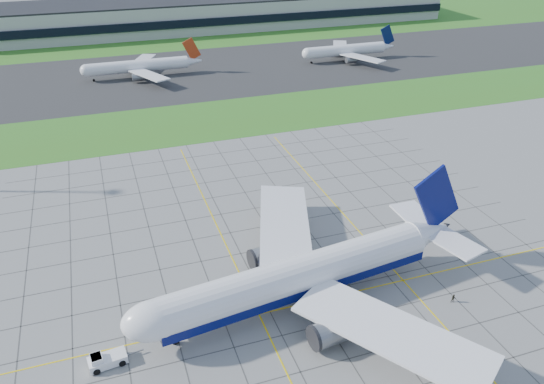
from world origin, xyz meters
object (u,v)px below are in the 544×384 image
object	(u,v)px
crew_near	(136,334)
distant_jet_2	(347,50)
distant_jet_1	(140,66)
crew_far	(454,299)
airliner	(300,276)
pushback_tug	(106,360)

from	to	relation	value
crew_near	distant_jet_2	distance (m)	178.45
distant_jet_2	distant_jet_1	bearing A→B (deg)	177.64
distant_jet_1	crew_far	bearing A→B (deg)	-77.30
airliner	distant_jet_2	xyz separation A→B (m)	(79.04, 143.03, -1.08)
crew_near	distant_jet_1	distance (m)	147.55
airliner	distant_jet_2	distance (m)	163.42
pushback_tug	crew_far	bearing A→B (deg)	-12.47
crew_far	distant_jet_2	world-z (taller)	distant_jet_2
crew_far	distant_jet_1	distance (m)	159.56
crew_near	airliner	bearing A→B (deg)	-74.26
distant_jet_1	distant_jet_2	world-z (taller)	same
distant_jet_2	pushback_tug	bearing A→B (deg)	-127.31
pushback_tug	crew_far	distance (m)	58.37
pushback_tug	crew_far	xyz separation A→B (m)	(58.15, -5.04, -0.19)
airliner	crew_near	distance (m)	28.44
distant_jet_1	distant_jet_2	distance (m)	88.94
pushback_tug	distant_jet_2	bearing A→B (deg)	45.17
airliner	distant_jet_1	bearing A→B (deg)	86.31
pushback_tug	crew_far	world-z (taller)	pushback_tug
pushback_tug	distant_jet_2	distance (m)	184.74
crew_far	distant_jet_2	bearing A→B (deg)	86.18
airliner	crew_near	bearing A→B (deg)	171.82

